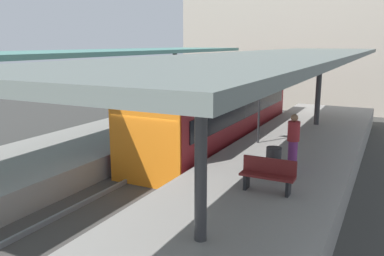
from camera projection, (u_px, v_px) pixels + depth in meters
ground_plane at (163, 182)px, 13.91m from camera, size 80.00×80.00×0.00m
platform_left at (79, 155)px, 15.49m from camera, size 4.40×28.00×1.00m
platform_right at (270, 185)px, 12.13m from camera, size 4.40×28.00×1.00m
track_ballast at (163, 179)px, 13.89m from camera, size 3.20×28.00×0.20m
rail_near_side at (146, 171)px, 14.17m from camera, size 0.08×28.00×0.14m
rail_far_side at (181, 177)px, 13.54m from camera, size 0.08×28.00×0.14m
commuter_train at (219, 112)px, 17.86m from camera, size 2.78×12.22×3.10m
canopy_left at (98, 53)px, 15.90m from camera, size 4.18×21.00×3.47m
canopy_right at (287, 57)px, 12.55m from camera, size 4.18×21.00×3.45m
platform_bench at (268, 174)px, 10.19m from camera, size 1.40×0.41×0.86m
platform_sign at (259, 101)px, 14.96m from camera, size 0.90×0.08×2.21m
litter_bin at (273, 161)px, 11.57m from camera, size 0.44×0.44×0.80m
passenger_near_bench at (293, 141)px, 11.94m from camera, size 0.36×0.36×1.69m
station_building_backdrop at (308, 33)px, 29.88m from camera, size 18.00×6.00×11.00m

